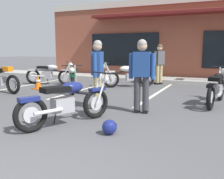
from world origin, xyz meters
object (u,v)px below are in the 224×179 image
at_px(person_in_shorts_foreground, 159,62).
at_px(traffic_cone, 38,82).
at_px(motorcycle_silver_naked, 129,75).
at_px(person_by_back_row, 142,72).
at_px(motorcycle_green_cafe_racer, 217,87).
at_px(person_in_black_shirt, 98,70).
at_px(motorcycle_black_cruiser, 49,74).
at_px(helmet_on_pavement, 109,127).
at_px(motorcycle_blue_standard, 73,78).
at_px(motorcycle_foreground_classic, 67,101).

height_order(person_in_shorts_foreground, traffic_cone, person_in_shorts_foreground).
xyz_separation_m(motorcycle_silver_naked, traffic_cone, (-2.88, -1.86, -0.20)).
bearing_deg(traffic_cone, person_by_back_row, -23.04).
relative_size(motorcycle_green_cafe_racer, person_in_black_shirt, 1.26).
relative_size(motorcycle_black_cruiser, motorcycle_silver_naked, 1.14).
bearing_deg(person_in_shorts_foreground, traffic_cone, -140.29).
bearing_deg(person_by_back_row, helmet_on_pavement, -91.38).
relative_size(motorcycle_black_cruiser, person_by_back_row, 1.24).
bearing_deg(motorcycle_black_cruiser, motorcycle_green_cafe_racer, -13.05).
height_order(motorcycle_black_cruiser, person_by_back_row, person_by_back_row).
height_order(person_in_black_shirt, helmet_on_pavement, person_in_black_shirt).
bearing_deg(motorcycle_blue_standard, person_in_black_shirt, -45.35).
xyz_separation_m(person_in_shorts_foreground, traffic_cone, (-3.78, -3.14, -0.69)).
xyz_separation_m(motorcycle_black_cruiser, person_in_shorts_foreground, (4.19, 1.91, 0.49)).
relative_size(person_in_shorts_foreground, helmet_on_pavement, 6.44).
bearing_deg(person_in_shorts_foreground, motorcycle_black_cruiser, -155.45).
distance_m(motorcycle_foreground_classic, person_by_back_row, 1.86).
distance_m(motorcycle_foreground_classic, motorcycle_silver_naked, 5.32).
relative_size(motorcycle_foreground_classic, motorcycle_blue_standard, 1.05).
xyz_separation_m(motorcycle_blue_standard, person_in_shorts_foreground, (2.29, 3.07, 0.49)).
distance_m(motorcycle_foreground_classic, helmet_on_pavement, 1.07).
relative_size(motorcycle_foreground_classic, motorcycle_silver_naked, 1.08).
bearing_deg(motorcycle_foreground_classic, person_in_black_shirt, 93.95).
distance_m(motorcycle_blue_standard, motorcycle_green_cafe_racer, 4.66).
bearing_deg(motorcycle_black_cruiser, motorcycle_foreground_classic, -49.54).
bearing_deg(motorcycle_black_cruiser, motorcycle_silver_naked, 11.02).
xyz_separation_m(motorcycle_blue_standard, traffic_cone, (-1.49, -0.06, -0.20)).
relative_size(person_in_black_shirt, person_by_back_row, 1.00).
distance_m(motorcycle_blue_standard, person_in_black_shirt, 2.82).
height_order(motorcycle_foreground_classic, motorcycle_silver_naked, same).
xyz_separation_m(motorcycle_blue_standard, person_in_black_shirt, (1.95, -1.98, 0.49)).
distance_m(person_by_back_row, helmet_on_pavement, 1.88).
distance_m(motorcycle_foreground_classic, person_in_shorts_foreground, 6.58).
height_order(person_by_back_row, helmet_on_pavement, person_by_back_row).
bearing_deg(motorcycle_foreground_classic, helmet_on_pavement, -12.38).
bearing_deg(motorcycle_foreground_classic, motorcycle_green_cafe_racer, 50.36).
height_order(motorcycle_blue_standard, helmet_on_pavement, motorcycle_blue_standard).
relative_size(motorcycle_silver_naked, motorcycle_green_cafe_racer, 0.86).
distance_m(motorcycle_foreground_classic, motorcycle_black_cruiser, 6.10).
bearing_deg(motorcycle_silver_naked, traffic_cone, -147.10).
bearing_deg(person_in_black_shirt, person_by_back_row, -1.70).
bearing_deg(traffic_cone, motorcycle_black_cruiser, 108.65).
relative_size(motorcycle_green_cafe_racer, person_by_back_row, 1.26).
bearing_deg(motorcycle_blue_standard, motorcycle_silver_naked, 52.25).
distance_m(person_in_black_shirt, person_in_shorts_foreground, 5.06).
bearing_deg(traffic_cone, motorcycle_green_cafe_racer, -2.75).
bearing_deg(motorcycle_blue_standard, motorcycle_foreground_classic, -59.42).
distance_m(motorcycle_black_cruiser, person_in_shorts_foreground, 4.63).
height_order(motorcycle_green_cafe_racer, traffic_cone, motorcycle_green_cafe_racer).
relative_size(motorcycle_black_cruiser, traffic_cone, 3.92).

